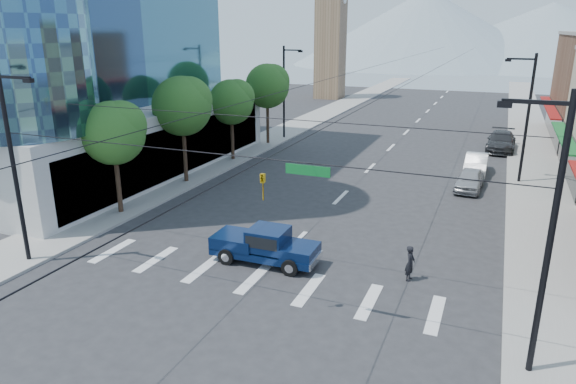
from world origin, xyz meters
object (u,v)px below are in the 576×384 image
pickup_truck (265,244)px  parked_car_mid (476,164)px  pedestrian (410,263)px  parked_car_far (501,141)px  parked_car_near (470,180)px

pickup_truck → parked_car_mid: pickup_truck is taller
pedestrian → parked_car_mid: (1.63, 19.49, -0.05)m
pickup_truck → parked_car_mid: (8.25, 20.28, -0.15)m
pickup_truck → parked_car_far: 30.92m
pickup_truck → parked_car_far: (9.87, 29.30, -0.05)m
parked_car_mid → pickup_truck: bearing=-112.0°
pedestrian → parked_car_near: size_ratio=0.38×
pickup_truck → parked_car_near: 17.69m
pedestrian → parked_car_mid: 19.56m
parked_car_mid → parked_car_far: 9.17m
pickup_truck → parked_car_near: (8.09, 15.73, -0.18)m
parked_car_near → parked_car_mid: bearing=91.5°
parked_car_near → parked_car_far: (1.78, 13.58, 0.13)m
parked_car_mid → parked_car_far: (1.62, 9.02, 0.10)m
pickup_truck → parked_car_far: pickup_truck is taller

